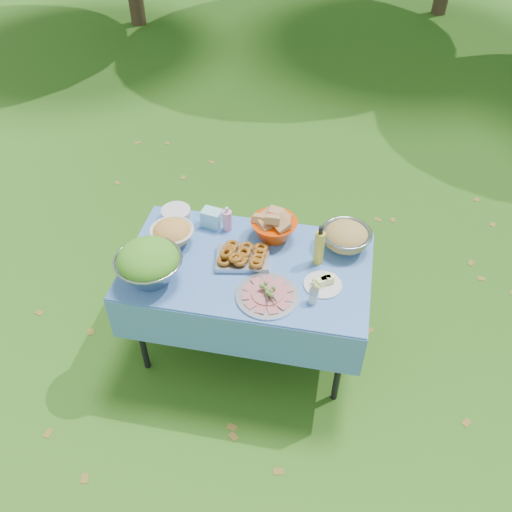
{
  "coord_description": "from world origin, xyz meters",
  "views": [
    {
      "loc": [
        0.5,
        -2.27,
        3.01
      ],
      "look_at": [
        0.05,
        0.0,
        0.84
      ],
      "focal_mm": 38.0,
      "sensor_mm": 36.0,
      "label": 1
    }
  ],
  "objects_px": {
    "oil_bottle": "(319,245)",
    "salad_bowl": "(148,263)",
    "picnic_table": "(248,306)",
    "plate_stack": "(176,214)",
    "pasta_bowl_steel": "(346,237)",
    "charcuterie_platter": "(267,291)",
    "bread_bowl": "(274,225)"
  },
  "relations": [
    {
      "from": "bread_bowl",
      "to": "oil_bottle",
      "type": "xyz_separation_m",
      "value": [
        0.3,
        -0.17,
        0.04
      ]
    },
    {
      "from": "salad_bowl",
      "to": "oil_bottle",
      "type": "bearing_deg",
      "value": 19.3
    },
    {
      "from": "pasta_bowl_steel",
      "to": "salad_bowl",
      "type": "bearing_deg",
      "value": -155.38
    },
    {
      "from": "picnic_table",
      "to": "pasta_bowl_steel",
      "type": "height_order",
      "value": "pasta_bowl_steel"
    },
    {
      "from": "plate_stack",
      "to": "pasta_bowl_steel",
      "type": "distance_m",
      "value": 1.1
    },
    {
      "from": "picnic_table",
      "to": "oil_bottle",
      "type": "bearing_deg",
      "value": 13.59
    },
    {
      "from": "charcuterie_platter",
      "to": "oil_bottle",
      "type": "height_order",
      "value": "oil_bottle"
    },
    {
      "from": "picnic_table",
      "to": "bread_bowl",
      "type": "relative_size",
      "value": 5.0
    },
    {
      "from": "salad_bowl",
      "to": "pasta_bowl_steel",
      "type": "xyz_separation_m",
      "value": [
        1.08,
        0.5,
        -0.05
      ]
    },
    {
      "from": "oil_bottle",
      "to": "picnic_table",
      "type": "bearing_deg",
      "value": -166.41
    },
    {
      "from": "charcuterie_platter",
      "to": "bread_bowl",
      "type": "bearing_deg",
      "value": 95.66
    },
    {
      "from": "plate_stack",
      "to": "bread_bowl",
      "type": "height_order",
      "value": "bread_bowl"
    },
    {
      "from": "picnic_table",
      "to": "charcuterie_platter",
      "type": "bearing_deg",
      "value": -54.96
    },
    {
      "from": "picnic_table",
      "to": "charcuterie_platter",
      "type": "relative_size",
      "value": 4.06
    },
    {
      "from": "picnic_table",
      "to": "salad_bowl",
      "type": "relative_size",
      "value": 3.78
    },
    {
      "from": "pasta_bowl_steel",
      "to": "charcuterie_platter",
      "type": "xyz_separation_m",
      "value": [
        -0.4,
        -0.5,
        -0.04
      ]
    },
    {
      "from": "charcuterie_platter",
      "to": "picnic_table",
      "type": "bearing_deg",
      "value": 125.04
    },
    {
      "from": "salad_bowl",
      "to": "bread_bowl",
      "type": "relative_size",
      "value": 1.32
    },
    {
      "from": "salad_bowl",
      "to": "bread_bowl",
      "type": "bearing_deg",
      "value": 38.26
    },
    {
      "from": "salad_bowl",
      "to": "picnic_table",
      "type": "bearing_deg",
      "value": 23.54
    },
    {
      "from": "salad_bowl",
      "to": "pasta_bowl_steel",
      "type": "relative_size",
      "value": 1.27
    },
    {
      "from": "bread_bowl",
      "to": "oil_bottle",
      "type": "height_order",
      "value": "oil_bottle"
    },
    {
      "from": "oil_bottle",
      "to": "charcuterie_platter",
      "type": "bearing_deg",
      "value": -126.42
    },
    {
      "from": "pasta_bowl_steel",
      "to": "charcuterie_platter",
      "type": "relative_size",
      "value": 0.84
    },
    {
      "from": "bread_bowl",
      "to": "oil_bottle",
      "type": "relative_size",
      "value": 1.07
    },
    {
      "from": "bread_bowl",
      "to": "oil_bottle",
      "type": "distance_m",
      "value": 0.35
    },
    {
      "from": "oil_bottle",
      "to": "salad_bowl",
      "type": "bearing_deg",
      "value": -160.7
    },
    {
      "from": "salad_bowl",
      "to": "charcuterie_platter",
      "type": "xyz_separation_m",
      "value": [
        0.69,
        -0.01,
        -0.09
      ]
    },
    {
      "from": "charcuterie_platter",
      "to": "salad_bowl",
      "type": "bearing_deg",
      "value": 179.35
    },
    {
      "from": "picnic_table",
      "to": "plate_stack",
      "type": "relative_size",
      "value": 7.67
    },
    {
      "from": "salad_bowl",
      "to": "plate_stack",
      "type": "xyz_separation_m",
      "value": [
        -0.02,
        0.55,
        -0.09
      ]
    },
    {
      "from": "plate_stack",
      "to": "charcuterie_platter",
      "type": "xyz_separation_m",
      "value": [
        0.7,
        -0.56,
        0.0
      ]
    }
  ]
}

